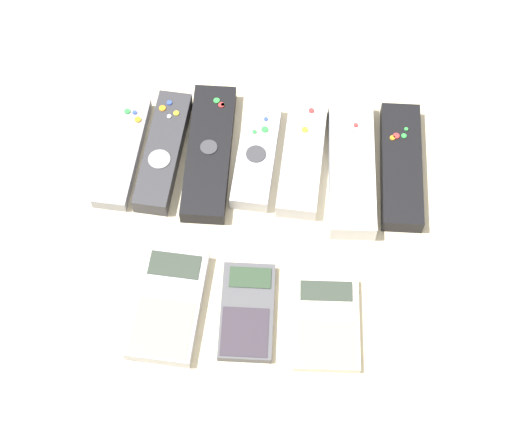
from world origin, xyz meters
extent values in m
plane|color=beige|center=(0.00, 0.00, 0.00)|extent=(3.00, 3.00, 0.00)
cube|color=gray|center=(-0.19, 0.12, 0.01)|extent=(0.05, 0.17, 0.02)
cylinder|color=orange|center=(-0.17, 0.16, 0.02)|extent=(0.01, 0.01, 0.00)
cylinder|color=blue|center=(-0.18, 0.18, 0.02)|extent=(0.01, 0.01, 0.00)
cylinder|color=green|center=(-0.19, 0.18, 0.02)|extent=(0.01, 0.01, 0.00)
cube|color=#333338|center=(-0.13, 0.12, 0.01)|extent=(0.06, 0.18, 0.02)
cylinder|color=#99999E|center=(-0.13, 0.10, 0.03)|extent=(0.03, 0.03, 0.00)
cylinder|color=orange|center=(-0.14, 0.18, 0.03)|extent=(0.01, 0.01, 0.00)
cylinder|color=yellow|center=(-0.12, 0.17, 0.03)|extent=(0.01, 0.01, 0.00)
cylinder|color=silver|center=(-0.13, 0.17, 0.03)|extent=(0.01, 0.01, 0.00)
cylinder|color=blue|center=(-0.13, 0.19, 0.03)|extent=(0.01, 0.01, 0.00)
cube|color=black|center=(-0.07, 0.13, 0.01)|extent=(0.06, 0.20, 0.02)
cylinder|color=#38383D|center=(-0.07, 0.13, 0.02)|extent=(0.02, 0.02, 0.00)
cylinder|color=green|center=(-0.07, 0.20, 0.02)|extent=(0.01, 0.01, 0.00)
cylinder|color=green|center=(-0.06, 0.19, 0.02)|extent=(0.01, 0.01, 0.00)
cylinder|color=red|center=(-0.06, 0.19, 0.02)|extent=(0.01, 0.01, 0.00)
cube|color=#B7B7BC|center=(-0.01, 0.13, 0.01)|extent=(0.06, 0.16, 0.02)
cylinder|color=#38383D|center=(-0.01, 0.12, 0.02)|extent=(0.03, 0.03, 0.00)
cylinder|color=silver|center=(0.00, 0.19, 0.02)|extent=(0.01, 0.01, 0.00)
cylinder|color=green|center=(0.00, 0.16, 0.02)|extent=(0.01, 0.01, 0.00)
cylinder|color=blue|center=(0.00, 0.18, 0.02)|extent=(0.01, 0.01, 0.00)
cylinder|color=green|center=(-0.01, 0.16, 0.02)|extent=(0.01, 0.01, 0.00)
cube|color=#B7B7BC|center=(0.05, 0.13, 0.01)|extent=(0.06, 0.17, 0.02)
cylinder|color=red|center=(0.06, 0.19, 0.03)|extent=(0.01, 0.01, 0.00)
cylinder|color=yellow|center=(0.05, 0.16, 0.03)|extent=(0.01, 0.01, 0.00)
cube|color=silver|center=(0.12, 0.12, 0.01)|extent=(0.07, 0.20, 0.03)
cylinder|color=red|center=(0.12, 0.17, 0.03)|extent=(0.01, 0.01, 0.00)
cylinder|color=silver|center=(0.11, 0.17, 0.03)|extent=(0.01, 0.01, 0.00)
cylinder|color=silver|center=(0.11, 0.18, 0.03)|extent=(0.01, 0.01, 0.00)
cube|color=black|center=(0.18, 0.13, 0.01)|extent=(0.06, 0.18, 0.02)
cylinder|color=green|center=(0.18, 0.17, 0.02)|extent=(0.01, 0.01, 0.00)
cylinder|color=green|center=(0.19, 0.18, 0.02)|extent=(0.01, 0.01, 0.00)
cylinder|color=orange|center=(0.17, 0.16, 0.02)|extent=(0.01, 0.01, 0.00)
cylinder|color=red|center=(0.17, 0.16, 0.02)|extent=(0.01, 0.01, 0.00)
cube|color=#B2B2B7|center=(-0.10, -0.09, 0.01)|extent=(0.09, 0.15, 0.02)
cube|color=#333D33|center=(-0.09, -0.04, 0.02)|extent=(0.06, 0.03, 0.00)
cube|color=gray|center=(-0.10, -0.13, 0.02)|extent=(0.07, 0.08, 0.00)
cube|color=#4C4C51|center=(0.00, -0.09, 0.01)|extent=(0.07, 0.13, 0.01)
cube|color=#2D422D|center=(0.00, -0.05, 0.01)|extent=(0.05, 0.03, 0.00)
cube|color=#342C37|center=(0.00, -0.12, 0.01)|extent=(0.06, 0.06, 0.00)
cube|color=beige|center=(0.10, -0.10, 0.01)|extent=(0.08, 0.12, 0.01)
cube|color=#333D33|center=(0.09, -0.06, 0.01)|extent=(0.06, 0.03, 0.00)
cube|color=#9E9C7D|center=(0.10, -0.13, 0.01)|extent=(0.07, 0.06, 0.00)
camera|label=1|loc=(0.04, -0.48, 0.96)|focal=60.00mm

